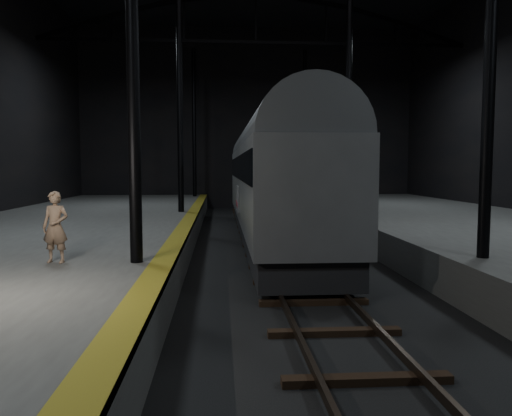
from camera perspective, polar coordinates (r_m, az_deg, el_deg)
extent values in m
plane|color=black|center=(15.02, 3.76, -6.86)|extent=(44.00, 44.00, 0.00)
cube|color=#4A4A48|center=(15.78, -24.43, -4.87)|extent=(9.00, 43.80, 1.00)
cube|color=olive|center=(14.77, -8.83, -3.15)|extent=(0.50, 43.80, 0.01)
cube|color=#3F3328|center=(14.91, 1.01, -6.28)|extent=(0.08, 43.00, 0.14)
cube|color=#3F3328|center=(15.10, 6.49, -6.16)|extent=(0.08, 43.00, 0.14)
cube|color=black|center=(15.01, 3.76, -6.64)|extent=(2.40, 42.00, 0.12)
cylinder|color=black|center=(11.14, -13.99, 20.14)|extent=(0.26, 0.26, 10.00)
cylinder|color=black|center=(12.44, 25.31, 18.17)|extent=(0.26, 0.26, 10.00)
cylinder|color=black|center=(22.85, -8.70, 12.17)|extent=(0.26, 0.26, 10.00)
cylinder|color=black|center=(23.51, 10.53, 11.93)|extent=(0.26, 0.26, 10.00)
cylinder|color=black|center=(34.76, -7.09, 9.60)|extent=(0.26, 0.26, 10.00)
cylinder|color=black|center=(35.19, 5.54, 9.55)|extent=(0.26, 0.26, 10.00)
cube|color=black|center=(29.49, -0.03, 18.41)|extent=(23.60, 0.15, 0.18)
cube|color=#9A9CA2|center=(19.69, 1.82, 2.78)|extent=(2.67, 18.43, 2.77)
cube|color=black|center=(19.82, 1.81, -2.23)|extent=(2.44, 18.07, 0.78)
cube|color=black|center=(19.68, 1.83, 4.66)|extent=(2.73, 18.16, 0.83)
cylinder|color=slate|center=(19.69, 1.83, 6.81)|extent=(2.62, 18.25, 2.62)
cube|color=black|center=(13.55, 4.61, -6.94)|extent=(1.66, 2.03, 0.32)
cube|color=black|center=(26.25, 0.37, -1.28)|extent=(1.66, 2.03, 0.32)
cube|color=silver|center=(18.70, -2.06, 0.98)|extent=(0.04, 0.69, 0.97)
cube|color=silver|center=(19.81, -2.17, 1.19)|extent=(0.04, 0.69, 0.97)
cylinder|color=#A31425|center=(18.88, -2.14, 0.32)|extent=(0.03, 0.24, 0.24)
cylinder|color=#A31425|center=(19.99, -2.25, 0.56)|extent=(0.03, 0.24, 0.24)
imported|color=#9E7C61|center=(11.28, -21.94, -2.03)|extent=(0.60, 0.44, 1.51)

